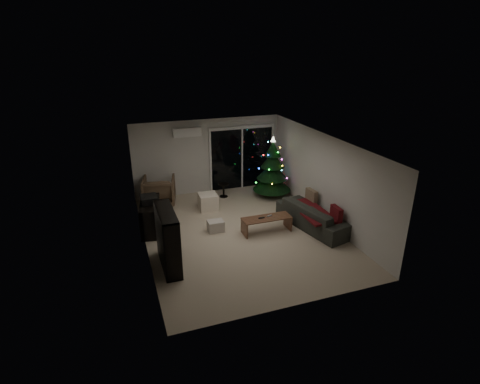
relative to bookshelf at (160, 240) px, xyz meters
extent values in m
plane|color=beige|center=(2.25, 1.00, -0.69)|extent=(6.50, 6.50, 0.00)
plane|color=white|center=(2.25, 1.00, 1.81)|extent=(6.50, 6.50, 0.00)
cube|color=silver|center=(2.25, 4.25, 0.56)|extent=(5.00, 0.02, 2.50)
cube|color=silver|center=(2.25, -2.25, 0.56)|extent=(5.00, 0.02, 2.50)
cube|color=silver|center=(-0.25, 1.00, 0.56)|extent=(0.02, 6.50, 2.50)
cube|color=silver|center=(4.75, 1.00, 0.56)|extent=(0.02, 6.50, 2.50)
cube|color=black|center=(3.45, 4.23, 0.36)|extent=(2.20, 0.02, 2.10)
cube|color=white|center=(1.55, 4.13, 1.46)|extent=(0.90, 0.22, 0.28)
cube|color=#3F3833|center=(3.45, 4.75, -0.74)|extent=(2.60, 1.00, 0.10)
cube|color=white|center=(3.45, 5.15, -0.19)|extent=(2.20, 0.06, 1.00)
cube|color=black|center=(0.00, 1.94, -0.28)|extent=(0.70, 1.39, 0.83)
cube|color=black|center=(0.00, 1.94, 0.23)|extent=(0.42, 0.50, 0.18)
imported|color=brown|center=(0.47, 3.64, -0.24)|extent=(1.16, 1.18, 0.90)
cube|color=#FAE5C8|center=(1.82, 2.77, -0.44)|extent=(0.57, 0.57, 0.50)
cube|color=silver|center=(0.31, 1.86, -0.54)|extent=(0.45, 0.36, 0.30)
cube|color=silver|center=(1.64, 1.29, -0.54)|extent=(0.43, 0.32, 0.30)
cylinder|color=black|center=(2.57, 3.57, -0.46)|extent=(0.41, 0.41, 0.46)
cylinder|color=black|center=(0.72, 4.39, 0.26)|extent=(0.31, 0.31, 1.91)
imported|color=#30332D|center=(4.30, 0.63, -0.35)|extent=(1.40, 2.47, 0.68)
cube|color=maroon|center=(4.20, 0.63, -0.20)|extent=(0.73, 1.67, 0.06)
cube|color=#947861|center=(4.55, 1.28, -0.08)|extent=(0.17, 0.46, 0.45)
cube|color=maroon|center=(4.55, -0.02, -0.08)|extent=(0.16, 0.45, 0.45)
cube|color=black|center=(2.78, 0.80, -0.26)|extent=(0.17, 0.05, 0.02)
cube|color=slate|center=(3.03, 0.85, -0.26)|extent=(0.16, 0.10, 0.02)
cone|color=#123D17|center=(4.12, 3.13, 0.33)|extent=(1.37, 1.37, 2.04)
camera|label=1|loc=(-0.76, -7.53, 4.09)|focal=28.00mm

